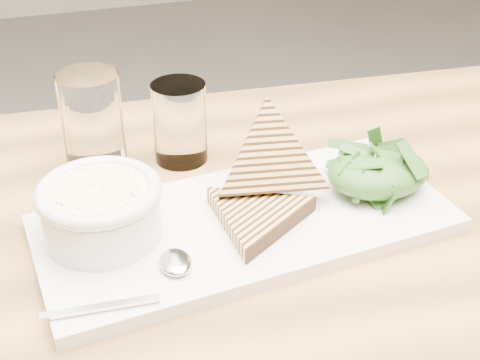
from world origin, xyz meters
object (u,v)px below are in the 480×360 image
object	(u,v)px
platter	(246,223)
glass_near	(92,118)
soup_bowl	(102,217)
glass_far	(180,123)
table_top	(226,295)

from	to	relation	value
platter	glass_near	world-z (taller)	glass_near
soup_bowl	glass_near	size ratio (longest dim) A/B	1.03
glass_far	soup_bowl	bearing A→B (deg)	-127.50
table_top	glass_near	size ratio (longest dim) A/B	11.05
soup_bowl	glass_far	distance (m)	0.19
table_top	platter	world-z (taller)	platter
soup_bowl	table_top	bearing A→B (deg)	-39.95
table_top	soup_bowl	distance (m)	0.15
soup_bowl	glass_far	size ratio (longest dim) A/B	1.16
glass_near	glass_far	xyz separation A→B (m)	(0.10, -0.03, -0.01)
soup_bowl	glass_near	xyz separation A→B (m)	(0.02, 0.18, 0.02)
glass_near	glass_far	distance (m)	0.11
platter	glass_near	xyz separation A→B (m)	(-0.13, 0.20, 0.05)
table_top	glass_far	distance (m)	0.25
platter	soup_bowl	world-z (taller)	soup_bowl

